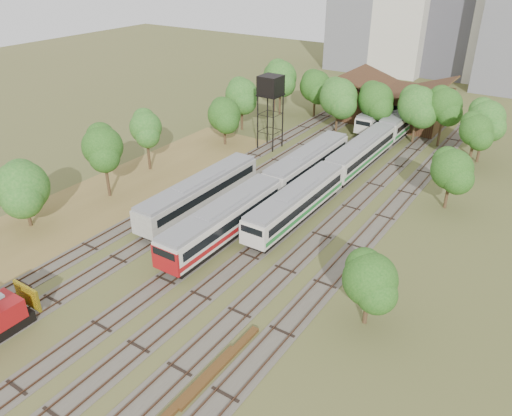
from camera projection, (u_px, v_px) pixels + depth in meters
The scene contains 14 objects.
ground at pixel (157, 308), 40.77m from camera, with size 240.00×240.00×0.00m, color #475123.
dry_grass_patch at pixel (88, 212), 55.45m from camera, with size 14.00×60.00×0.04m, color brown.
tracks at pixel (299, 193), 59.49m from camera, with size 24.60×80.00×0.19m.
railcar_red_set at pixel (270, 189), 55.93m from camera, with size 3.05×34.57×3.77m.
railcar_green_set at pixel (361, 153), 66.06m from camera, with size 2.92×52.08×3.61m.
railcar_rear at pixel (382, 114), 81.28m from camera, with size 2.75×16.08×3.40m.
old_grey_coach at pixel (200, 193), 55.16m from camera, with size 2.95×18.00×3.64m.
water_tower at pixel (271, 87), 69.00m from camera, with size 3.02×3.02×10.45m.
rail_pile_near at pixel (197, 386), 33.40m from camera, with size 0.56×8.42×0.28m, color #573718.
rail_pile_far at pixel (221, 365), 35.06m from camera, with size 0.56×8.99×0.29m, color #573718.
maintenance_shed at pixel (395, 104), 82.60m from camera, with size 16.45×11.55×7.58m.
tree_band_left at pixel (143, 135), 62.38m from camera, with size 8.69×65.86×8.48m.
tree_band_far at pixel (367, 97), 76.12m from camera, with size 38.97×10.95×9.18m.
tree_band_right at pixel (442, 180), 51.53m from camera, with size 4.67×39.74×7.57m.
Camera 1 is at (24.56, -22.36, 26.30)m, focal length 35.00 mm.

